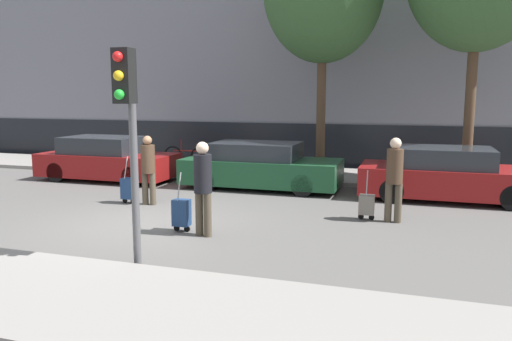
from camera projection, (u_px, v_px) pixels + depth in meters
The scene contains 15 objects.
ground_plane at pixel (144, 224), 10.34m from camera, with size 80.00×80.00×0.00m, color #565451.
sidewalk_near at pixel (3, 287), 6.80m from camera, with size 28.00×2.50×0.12m.
sidewalk_far at pixel (250, 172), 16.93m from camera, with size 28.00×3.00×0.12m.
building_facade at pixel (277, 3), 19.19m from camera, with size 28.00×2.40×12.32m.
parked_car_0 at pixel (107, 160), 15.61m from camera, with size 4.26×1.78×1.36m.
parked_car_1 at pixel (260, 167), 14.23m from camera, with size 4.46×1.84×1.31m.
parked_car_2 at pixel (447, 175), 12.68m from camera, with size 4.38×1.89×1.33m.
pedestrian_left at pixel (148, 166), 12.04m from camera, with size 0.35×0.34×1.68m.
trolley_left at pixel (128, 188), 12.26m from camera, with size 0.34×0.29×1.17m.
pedestrian_center at pixel (203, 183), 9.34m from camera, with size 0.34×0.34×1.80m.
trolley_center at pixel (181, 213), 9.73m from camera, with size 0.34×0.29×1.18m.
pedestrian_right at pixel (394, 174), 10.36m from camera, with size 0.35×0.34×1.78m.
trolley_right at pixel (367, 205), 10.66m from camera, with size 0.34×0.29×1.08m.
traffic_light at pixel (128, 113), 7.40m from camera, with size 0.28×0.47×3.33m.
parked_bicycle at pixel (186, 156), 17.77m from camera, with size 1.77×0.06×0.96m.
Camera 1 is at (5.25, -8.88, 2.66)m, focal length 35.00 mm.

